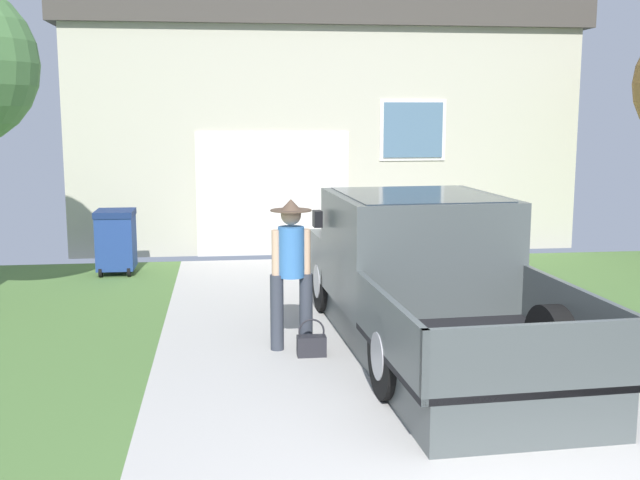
# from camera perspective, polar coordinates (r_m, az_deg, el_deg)

# --- Properties ---
(pickup_truck) EXTENTS (2.20, 5.25, 1.67)m
(pickup_truck) POSITION_cam_1_polar(r_m,az_deg,el_deg) (8.92, 7.28, -2.64)
(pickup_truck) COLOR #474F4F
(pickup_truck) RESTS_ON ground
(person_with_hat) EXTENTS (0.47, 0.45, 1.66)m
(person_with_hat) POSITION_cam_1_polar(r_m,az_deg,el_deg) (8.50, -2.11, -1.83)
(person_with_hat) COLOR #333842
(person_with_hat) RESTS_ON ground
(handbag) EXTENTS (0.31, 0.16, 0.41)m
(handbag) POSITION_cam_1_polar(r_m,az_deg,el_deg) (8.43, -0.62, -7.61)
(handbag) COLOR #232328
(handbag) RESTS_ON ground
(house_with_garage) EXTENTS (9.81, 6.99, 5.32)m
(house_with_garage) POSITION_cam_1_polar(r_m,az_deg,el_deg) (17.61, -0.75, 9.64)
(house_with_garage) COLOR #B7B39E
(house_with_garage) RESTS_ON ground
(wheeled_trash_bin) EXTENTS (0.60, 0.72, 1.04)m
(wheeled_trash_bin) POSITION_cam_1_polar(r_m,az_deg,el_deg) (13.01, -14.67, 0.05)
(wheeled_trash_bin) COLOR navy
(wheeled_trash_bin) RESTS_ON ground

